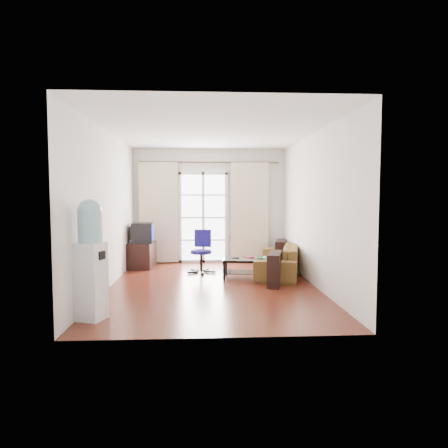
# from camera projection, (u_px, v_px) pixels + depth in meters

# --- Properties ---
(floor) EXTENTS (5.20, 5.20, 0.00)m
(floor) POSITION_uv_depth(u_px,v_px,m) (212.00, 286.00, 7.05)
(floor) COLOR #5D2416
(floor) RESTS_ON ground
(ceiling) EXTENTS (5.20, 5.20, 0.00)m
(ceiling) POSITION_uv_depth(u_px,v_px,m) (212.00, 131.00, 6.86)
(ceiling) COLOR white
(ceiling) RESTS_ON wall_back
(wall_back) EXTENTS (3.60, 0.02, 2.70)m
(wall_back) POSITION_uv_depth(u_px,v_px,m) (209.00, 206.00, 9.55)
(wall_back) COLOR white
(wall_back) RESTS_ON floor
(wall_front) EXTENTS (3.60, 0.02, 2.70)m
(wall_front) POSITION_uv_depth(u_px,v_px,m) (218.00, 218.00, 4.37)
(wall_front) COLOR white
(wall_front) RESTS_ON floor
(wall_left) EXTENTS (0.02, 5.20, 2.70)m
(wall_left) POSITION_uv_depth(u_px,v_px,m) (108.00, 210.00, 6.86)
(wall_left) COLOR white
(wall_left) RESTS_ON floor
(wall_right) EXTENTS (0.02, 5.20, 2.70)m
(wall_right) POSITION_uv_depth(u_px,v_px,m) (314.00, 209.00, 7.06)
(wall_right) COLOR white
(wall_right) RESTS_ON floor
(french_door) EXTENTS (1.16, 0.06, 2.15)m
(french_door) POSITION_uv_depth(u_px,v_px,m) (203.00, 218.00, 9.50)
(french_door) COLOR white
(french_door) RESTS_ON wall_back
(curtain_rod) EXTENTS (3.30, 0.04, 0.04)m
(curtain_rod) POSITION_uv_depth(u_px,v_px,m) (209.00, 162.00, 9.38)
(curtain_rod) COLOR #4C3F2D
(curtain_rod) RESTS_ON wall_back
(curtain_left) EXTENTS (0.90, 0.07, 2.35)m
(curtain_left) POSITION_uv_depth(u_px,v_px,m) (159.00, 213.00, 9.37)
(curtain_left) COLOR beige
(curtain_left) RESTS_ON curtain_rod
(curtain_right) EXTENTS (0.90, 0.07, 2.35)m
(curtain_right) POSITION_uv_depth(u_px,v_px,m) (249.00, 212.00, 9.49)
(curtain_right) COLOR beige
(curtain_right) RESTS_ON curtain_rod
(radiator) EXTENTS (0.64, 0.12, 0.64)m
(radiator) POSITION_uv_depth(u_px,v_px,m) (243.00, 249.00, 9.56)
(radiator) COLOR gray
(radiator) RESTS_ON floor
(sofa) EXTENTS (2.39, 1.75, 0.59)m
(sofa) POSITION_uv_depth(u_px,v_px,m) (278.00, 260.00, 8.12)
(sofa) COLOR brown
(sofa) RESTS_ON floor
(coffee_table) EXTENTS (1.01, 0.66, 0.38)m
(coffee_table) POSITION_uv_depth(u_px,v_px,m) (248.00, 266.00, 7.69)
(coffee_table) COLOR silver
(coffee_table) RESTS_ON floor
(bowl) EXTENTS (0.20, 0.20, 0.05)m
(bowl) POSITION_uv_depth(u_px,v_px,m) (260.00, 259.00, 7.54)
(bowl) COLOR #389C53
(bowl) RESTS_ON coffee_table
(book) EXTENTS (0.31, 0.33, 0.02)m
(book) POSITION_uv_depth(u_px,v_px,m) (245.00, 257.00, 7.82)
(book) COLOR #A02113
(book) RESTS_ON coffee_table
(remote) EXTENTS (0.15, 0.06, 0.02)m
(remote) POSITION_uv_depth(u_px,v_px,m) (236.00, 258.00, 7.72)
(remote) COLOR black
(remote) RESTS_ON coffee_table
(tv_stand) EXTENTS (0.57, 0.80, 0.56)m
(tv_stand) POSITION_uv_depth(u_px,v_px,m) (142.00, 255.00, 8.84)
(tv_stand) COLOR black
(tv_stand) RESTS_ON floor
(crt_tv) EXTENTS (0.51, 0.50, 0.44)m
(crt_tv) POSITION_uv_depth(u_px,v_px,m) (141.00, 233.00, 8.78)
(crt_tv) COLOR black
(crt_tv) RESTS_ON tv_stand
(task_chair) EXTENTS (0.71, 0.71, 0.88)m
(task_chair) POSITION_uv_depth(u_px,v_px,m) (201.00, 260.00, 8.27)
(task_chair) COLOR black
(task_chair) RESTS_ON floor
(water_cooler) EXTENTS (0.40, 0.40, 1.55)m
(water_cooler) POSITION_uv_depth(u_px,v_px,m) (91.00, 257.00, 5.08)
(water_cooler) COLOR white
(water_cooler) RESTS_ON floor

